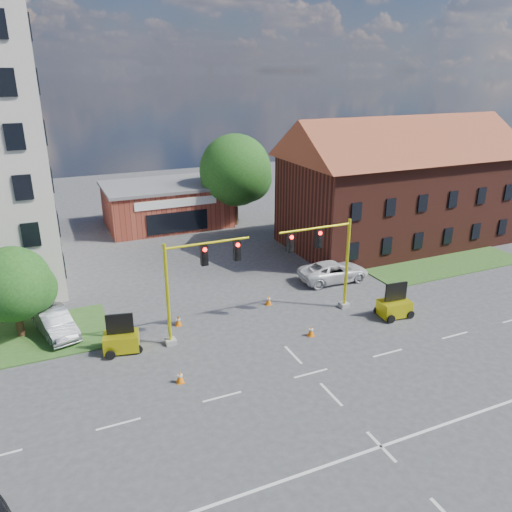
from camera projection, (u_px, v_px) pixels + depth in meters
name	position (u px, v px, depth m)	size (l,w,h in m)	color
ground	(311.00, 373.00, 26.38)	(120.00, 120.00, 0.00)	#3C3B3E
grass_verge_ne	(447.00, 265.00, 40.91)	(14.00, 4.00, 0.08)	#2B4F1D
lane_markings	(342.00, 406.00, 23.81)	(60.00, 36.00, 0.01)	silver
brick_shop	(167.00, 204.00, 51.33)	(12.40, 8.40, 4.30)	maroon
townhouse_row	(399.00, 179.00, 44.86)	(21.00, 11.00, 11.50)	#512118
tree_large	(239.00, 172.00, 50.30)	(7.58, 7.22, 9.28)	#3D2516
tree_nw_front	(17.00, 285.00, 29.08)	(4.66, 4.44, 5.64)	#3D2516
signal_mast_west	(195.00, 278.00, 28.50)	(5.30, 0.60, 6.20)	#9C9C96
signal_mast_east	(326.00, 256.00, 31.81)	(5.30, 0.60, 6.20)	#9C9C96
trailer_west	(121.00, 340.00, 28.28)	(2.18, 1.69, 2.22)	yellow
trailer_east	(394.00, 306.00, 32.30)	(2.08, 1.48, 2.25)	yellow
cone_a	(180.00, 377.00, 25.49)	(0.40, 0.40, 0.70)	orange
cone_b	(178.00, 320.00, 31.25)	(0.40, 0.40, 0.70)	orange
cone_c	(311.00, 331.00, 30.01)	(0.40, 0.40, 0.70)	orange
cone_d	(268.00, 300.00, 34.04)	(0.40, 0.40, 0.70)	orange
pickup_white	(334.00, 271.00, 37.84)	(2.49, 5.41, 1.50)	white
sedan_silver_front	(55.00, 322.00, 30.09)	(1.63, 4.67, 1.54)	#929599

